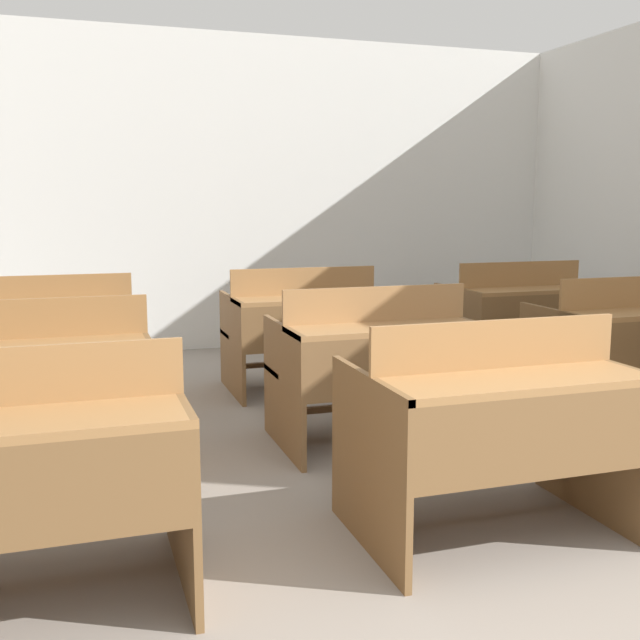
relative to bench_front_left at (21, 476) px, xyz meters
name	(u,v)px	position (x,y,z in m)	size (l,w,h in m)	color
wall_back	(245,194)	(1.74, 4.40, 0.98)	(6.34, 0.06, 2.88)	silver
bench_front_left	(21,476)	(0.00, 0.00, 0.00)	(1.08, 0.77, 0.90)	brown
bench_front_center	(493,426)	(1.77, 0.01, 0.00)	(1.08, 0.77, 0.90)	brown
bench_second_left	(38,386)	(0.00, 1.30, 0.00)	(1.08, 0.77, 0.90)	brown
bench_second_center	(375,363)	(1.78, 1.27, 0.00)	(1.08, 0.77, 0.90)	brown
bench_second_right	(629,344)	(3.54, 1.30, 0.00)	(1.08, 0.77, 0.90)	brown
bench_third_left	(49,342)	(0.01, 2.55, 0.00)	(1.08, 0.77, 0.90)	brown
bench_third_center	(304,327)	(1.76, 2.58, 0.00)	(1.08, 0.77, 0.90)	brown
bench_third_right	(518,316)	(3.55, 2.58, 0.00)	(1.08, 0.77, 0.90)	brown
wastepaper_bin	(572,331)	(4.59, 3.27, -0.29)	(0.24, 0.24, 0.35)	#33477A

